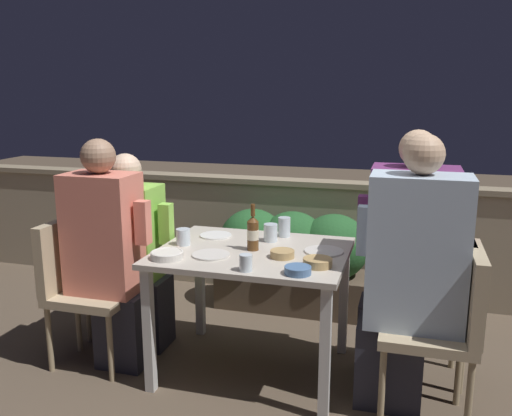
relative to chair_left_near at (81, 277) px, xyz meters
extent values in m
plane|color=brown|center=(1.00, 0.13, -0.50)|extent=(16.00, 16.00, 0.00)
cube|color=gray|center=(1.00, 1.43, -0.08)|extent=(9.00, 0.14, 0.85)
cube|color=gray|center=(1.00, 1.43, 0.36)|extent=(9.00, 0.18, 0.04)
cube|color=#BCB2A3|center=(1.00, 0.13, 0.19)|extent=(1.02, 0.81, 0.03)
cube|color=silver|center=(0.54, -0.22, -0.16)|extent=(0.05, 0.05, 0.68)
cube|color=silver|center=(1.46, -0.22, -0.16)|extent=(0.05, 0.05, 0.68)
cube|color=silver|center=(0.54, 0.49, -0.16)|extent=(0.05, 0.05, 0.68)
cube|color=silver|center=(1.46, 0.49, -0.16)|extent=(0.05, 0.05, 0.68)
cube|color=brown|center=(1.02, 1.07, -0.36)|extent=(1.08, 0.36, 0.28)
ellipsoid|color=#235628|center=(0.72, 1.07, -0.02)|extent=(0.48, 0.47, 0.46)
ellipsoid|color=#235628|center=(1.02, 1.07, -0.02)|extent=(0.48, 0.47, 0.46)
ellipsoid|color=#235628|center=(1.31, 1.07, -0.02)|extent=(0.48, 0.47, 0.46)
cube|color=tan|center=(0.10, 0.00, -0.09)|extent=(0.45, 0.45, 0.05)
cube|color=tan|center=(-0.10, 0.00, 0.13)|extent=(0.06, 0.45, 0.40)
cylinder|color=#9E8966|center=(-0.10, -0.19, -0.31)|extent=(0.03, 0.03, 0.39)
cylinder|color=#9E8966|center=(0.29, -0.19, -0.31)|extent=(0.03, 0.03, 0.39)
cylinder|color=#9E8966|center=(-0.10, 0.19, -0.31)|extent=(0.03, 0.03, 0.39)
cylinder|color=#9E8966|center=(0.29, 0.19, -0.31)|extent=(0.03, 0.03, 0.39)
cube|color=#282833|center=(0.27, 0.00, -0.29)|extent=(0.27, 0.23, 0.44)
cube|color=#E07A66|center=(0.17, 0.00, 0.27)|extent=(0.39, 0.26, 0.68)
cube|color=#E07A66|center=(0.42, 0.00, 0.35)|extent=(0.07, 0.07, 0.24)
sphere|color=#99755B|center=(0.17, 0.00, 0.70)|extent=(0.19, 0.19, 0.19)
cube|color=tan|center=(0.11, 0.25, -0.09)|extent=(0.45, 0.45, 0.05)
cube|color=tan|center=(-0.09, 0.25, 0.13)|extent=(0.06, 0.45, 0.40)
cylinder|color=#9E8966|center=(-0.08, 0.06, -0.31)|extent=(0.03, 0.03, 0.39)
cylinder|color=#9E8966|center=(0.30, 0.06, -0.31)|extent=(0.03, 0.03, 0.39)
cylinder|color=#9E8966|center=(-0.08, 0.45, -0.31)|extent=(0.03, 0.03, 0.39)
cylinder|color=#9E8966|center=(0.30, 0.45, -0.31)|extent=(0.03, 0.03, 0.39)
cube|color=#282833|center=(0.28, 0.25, -0.29)|extent=(0.26, 0.23, 0.44)
cube|color=#8CCC4C|center=(0.18, 0.25, 0.22)|extent=(0.38, 0.26, 0.57)
cube|color=#8CCC4C|center=(0.43, 0.25, 0.28)|extent=(0.07, 0.07, 0.24)
sphere|color=beige|center=(0.18, 0.25, 0.60)|extent=(0.19, 0.19, 0.19)
cube|color=tan|center=(1.92, 0.01, -0.09)|extent=(0.45, 0.45, 0.05)
cube|color=tan|center=(2.12, 0.01, 0.13)|extent=(0.06, 0.45, 0.40)
cylinder|color=#9E8966|center=(1.73, -0.18, -0.31)|extent=(0.03, 0.03, 0.39)
cylinder|color=#9E8966|center=(2.11, -0.18, -0.31)|extent=(0.03, 0.03, 0.39)
cylinder|color=#9E8966|center=(1.73, 0.20, -0.31)|extent=(0.03, 0.03, 0.39)
cylinder|color=#9E8966|center=(2.11, 0.20, -0.31)|extent=(0.03, 0.03, 0.39)
cube|color=#282833|center=(1.75, 0.01, -0.29)|extent=(0.32, 0.23, 0.44)
cube|color=silver|center=(1.85, 0.01, 0.30)|extent=(0.46, 0.26, 0.74)
cube|color=silver|center=(1.60, 0.01, 0.39)|extent=(0.07, 0.07, 0.24)
sphere|color=tan|center=(1.85, 0.01, 0.77)|extent=(0.19, 0.19, 0.19)
cube|color=tan|center=(1.89, 0.28, -0.09)|extent=(0.45, 0.45, 0.05)
cube|color=tan|center=(2.09, 0.28, 0.13)|extent=(0.06, 0.45, 0.40)
cylinder|color=#9E8966|center=(1.70, 0.09, -0.31)|extent=(0.03, 0.03, 0.39)
cylinder|color=#9E8966|center=(2.09, 0.09, -0.31)|extent=(0.03, 0.03, 0.39)
cylinder|color=#9E8966|center=(1.70, 0.47, -0.31)|extent=(0.03, 0.03, 0.39)
cylinder|color=#9E8966|center=(2.09, 0.47, -0.31)|extent=(0.03, 0.03, 0.39)
cube|color=#282833|center=(1.72, 0.28, -0.29)|extent=(0.31, 0.23, 0.44)
cube|color=#6B2D66|center=(1.82, 0.28, 0.30)|extent=(0.44, 0.26, 0.74)
cube|color=#6B2D66|center=(1.57, 0.28, 0.39)|extent=(0.07, 0.07, 0.24)
sphere|color=tan|center=(1.82, 0.28, 0.77)|extent=(0.19, 0.19, 0.19)
cylinder|color=brown|center=(1.00, 0.13, 0.29)|extent=(0.06, 0.06, 0.16)
cylinder|color=beige|center=(1.00, 0.13, 0.29)|extent=(0.06, 0.06, 0.06)
cone|color=brown|center=(1.00, 0.13, 0.38)|extent=(0.06, 0.06, 0.03)
cylinder|color=brown|center=(1.00, 0.13, 0.43)|extent=(0.02, 0.02, 0.07)
cylinder|color=silver|center=(0.82, -0.02, 0.21)|extent=(0.20, 0.20, 0.01)
cylinder|color=white|center=(0.71, 0.34, 0.21)|extent=(0.19, 0.19, 0.01)
cylinder|color=silver|center=(1.37, 0.20, 0.21)|extent=(0.21, 0.21, 0.01)
cylinder|color=silver|center=(0.61, -0.13, 0.22)|extent=(0.17, 0.17, 0.03)
torus|color=silver|center=(0.61, -0.13, 0.24)|extent=(0.17, 0.17, 0.01)
cylinder|color=#4C709E|center=(1.31, -0.18, 0.22)|extent=(0.13, 0.13, 0.04)
torus|color=#4C709E|center=(1.31, -0.18, 0.24)|extent=(0.13, 0.13, 0.01)
cylinder|color=tan|center=(1.38, -0.04, 0.23)|extent=(0.14, 0.14, 0.04)
torus|color=tan|center=(1.38, -0.04, 0.24)|extent=(0.14, 0.14, 0.01)
cylinder|color=tan|center=(1.18, 0.05, 0.23)|extent=(0.13, 0.13, 0.04)
torus|color=tan|center=(1.18, 0.05, 0.24)|extent=(0.13, 0.13, 0.01)
cylinder|color=silver|center=(1.06, -0.21, 0.25)|extent=(0.06, 0.06, 0.08)
cylinder|color=silver|center=(0.60, 0.12, 0.25)|extent=(0.08, 0.08, 0.09)
cylinder|color=silver|center=(1.10, 0.45, 0.26)|extent=(0.07, 0.07, 0.12)
cylinder|color=silver|center=(1.05, 0.32, 0.26)|extent=(0.08, 0.08, 0.10)
cylinder|color=brown|center=(-0.06, 0.74, -0.38)|extent=(0.25, 0.25, 0.26)
cylinder|color=#47331E|center=(-0.06, 0.74, -0.13)|extent=(0.03, 0.03, 0.23)
ellipsoid|color=#235628|center=(-0.06, 0.74, 0.12)|extent=(0.35, 0.35, 0.31)
camera|label=1|loc=(1.79, -2.56, 1.07)|focal=38.00mm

